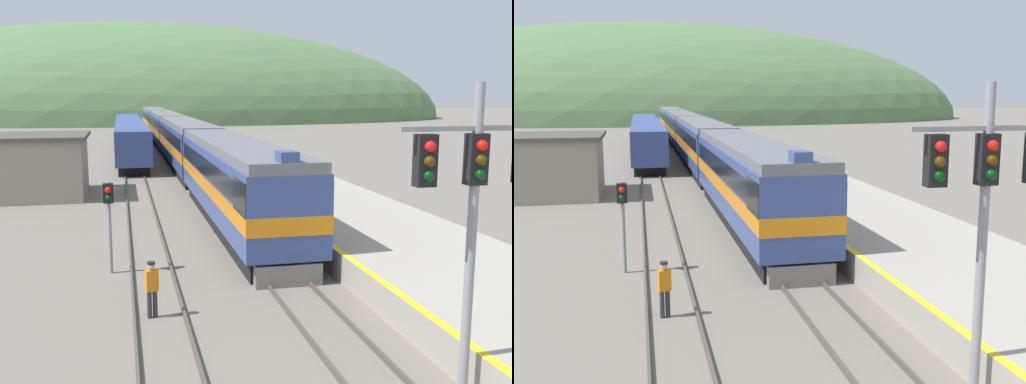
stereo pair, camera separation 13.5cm
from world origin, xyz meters
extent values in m
cube|color=#4C443D|center=(-0.72, 70.00, 0.08)|extent=(0.08, 180.00, 0.16)
cube|color=#4C443D|center=(0.72, 70.00, 0.08)|extent=(0.08, 180.00, 0.16)
cube|color=#4C443D|center=(-5.16, 70.00, 0.08)|extent=(0.08, 180.00, 0.16)
cube|color=#4C443D|center=(-3.73, 70.00, 0.08)|extent=(0.08, 180.00, 0.16)
cube|color=#9E9689|center=(5.10, 50.00, 0.50)|extent=(6.53, 140.00, 1.01)
cube|color=yellow|center=(1.96, 50.00, 1.01)|extent=(0.24, 140.00, 0.01)
ellipsoid|color=#517547|center=(0.00, 148.11, 0.00)|extent=(159.58, 71.81, 47.85)
cube|color=gray|center=(-11.43, 32.65, 1.84)|extent=(7.50, 6.80, 3.69)
cube|color=#47423D|center=(-11.43, 32.65, 3.81)|extent=(8.00, 7.30, 0.24)
cube|color=black|center=(0.00, 21.35, 0.42)|extent=(2.44, 18.66, 0.85)
cube|color=#334784|center=(0.00, 21.35, 2.32)|extent=(2.98, 19.85, 2.95)
cube|color=orange|center=(0.00, 21.35, 2.09)|extent=(3.01, 19.87, 0.65)
cube|color=black|center=(0.00, 21.35, 2.97)|extent=(3.00, 18.66, 0.88)
cube|color=slate|center=(0.00, 21.35, 4.00)|extent=(2.80, 19.85, 0.40)
cube|color=black|center=(0.00, 12.55, 2.97)|extent=(3.02, 2.20, 1.18)
cube|color=#334784|center=(0.00, 11.87, 4.38)|extent=(0.64, 0.80, 0.36)
cube|color=slate|center=(0.00, 11.62, 0.38)|extent=(2.32, 0.40, 0.77)
cube|color=black|center=(0.00, 43.61, 0.42)|extent=(2.44, 21.49, 0.85)
cube|color=#334784|center=(0.00, 43.61, 2.32)|extent=(2.98, 22.86, 2.95)
cube|color=orange|center=(0.00, 43.61, 2.09)|extent=(3.01, 22.88, 0.65)
cube|color=black|center=(0.00, 43.61, 2.97)|extent=(3.00, 21.49, 0.88)
cube|color=slate|center=(0.00, 43.61, 4.00)|extent=(2.80, 22.86, 0.40)
cube|color=black|center=(0.00, 67.37, 0.42)|extent=(2.44, 21.49, 0.85)
cube|color=#334784|center=(0.00, 67.37, 2.32)|extent=(2.98, 22.86, 2.95)
cube|color=orange|center=(0.00, 67.37, 2.09)|extent=(3.01, 22.88, 0.65)
cube|color=black|center=(0.00, 67.37, 2.97)|extent=(3.00, 21.49, 0.88)
cube|color=slate|center=(0.00, 67.37, 4.00)|extent=(2.80, 22.86, 0.40)
cube|color=black|center=(0.00, 91.13, 0.42)|extent=(2.44, 21.49, 0.85)
cube|color=#334784|center=(0.00, 91.13, 2.32)|extent=(2.98, 22.86, 2.95)
cube|color=orange|center=(0.00, 91.13, 2.09)|extent=(3.01, 22.88, 0.65)
cube|color=black|center=(0.00, 91.13, 2.97)|extent=(3.00, 21.49, 0.88)
cube|color=slate|center=(0.00, 91.13, 4.00)|extent=(2.80, 22.86, 0.40)
cube|color=black|center=(-4.45, 60.77, 0.40)|extent=(2.46, 40.76, 0.80)
cube|color=#334784|center=(-4.45, 60.77, 2.19)|extent=(2.90, 42.46, 2.78)
cylinder|color=gray|center=(1.48, 3.37, 3.33)|extent=(0.20, 0.20, 6.66)
cube|color=gray|center=(1.48, 3.37, 5.76)|extent=(3.30, 0.10, 0.10)
cube|color=black|center=(0.38, 3.37, 5.15)|extent=(0.40, 0.28, 1.02)
sphere|color=red|center=(0.38, 3.20, 5.44)|extent=(0.22, 0.22, 0.22)
sphere|color=#412C05|center=(0.38, 3.20, 5.15)|extent=(0.22, 0.22, 0.22)
sphere|color=black|center=(0.38, 3.20, 4.87)|extent=(0.22, 0.22, 0.22)
cube|color=black|center=(1.48, 3.37, 5.15)|extent=(0.40, 0.28, 1.02)
sphere|color=red|center=(1.48, 3.20, 5.44)|extent=(0.22, 0.22, 0.22)
sphere|color=#412C05|center=(1.48, 3.20, 5.15)|extent=(0.22, 0.22, 0.22)
sphere|color=black|center=(1.48, 3.20, 4.87)|extent=(0.22, 0.22, 0.22)
cylinder|color=gray|center=(-5.86, 14.49, 1.67)|extent=(0.14, 0.14, 3.35)
cube|color=black|center=(-5.86, 14.49, 2.94)|extent=(0.36, 0.28, 0.71)
sphere|color=red|center=(-5.86, 14.31, 3.08)|extent=(0.22, 0.22, 0.22)
sphere|color=black|center=(-5.86, 14.31, 2.80)|extent=(0.22, 0.22, 0.22)
cylinder|color=#2D2D33|center=(-4.71, 9.69, 0.40)|extent=(0.14, 0.14, 0.81)
cylinder|color=#2D2D33|center=(-4.55, 9.73, 0.40)|extent=(0.14, 0.14, 0.81)
cube|color=orange|center=(-4.63, 9.71, 1.12)|extent=(0.40, 0.31, 0.62)
sphere|color=tan|center=(-4.63, 9.71, 1.54)|extent=(0.22, 0.22, 0.22)
cylinder|color=black|center=(-4.63, 9.71, 1.64)|extent=(0.23, 0.23, 0.07)
camera|label=1|loc=(-5.34, -7.14, 6.42)|focal=42.00mm
camera|label=2|loc=(-5.20, -7.17, 6.42)|focal=42.00mm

